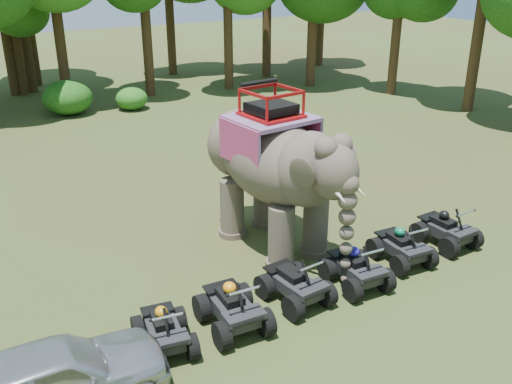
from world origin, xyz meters
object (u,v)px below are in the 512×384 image
elephant (273,169)px  atv_1 (233,302)px  atv_2 (295,278)px  atv_4 (402,242)px  atv_5 (447,225)px  atv_0 (163,325)px  parked_car (53,378)px  atv_3 (357,263)px

elephant → atv_1: size_ratio=3.09×
atv_2 → atv_4: bearing=-3.4°
elephant → atv_4: 4.11m
atv_5 → atv_4: bearing=-178.4°
atv_0 → atv_4: (7.10, 0.08, 0.02)m
atv_0 → atv_5: atv_5 is taller
atv_2 → elephant: bearing=63.6°
elephant → parked_car: size_ratio=1.31×
parked_car → atv_0: parked_car is taller
atv_4 → atv_2: bearing=-174.2°
elephant → atv_2: 3.52m
atv_3 → atv_4: atv_3 is taller
elephant → atv_4: (2.47, -2.80, -1.74)m
parked_car → atv_2: 5.94m
parked_car → atv_4: size_ratio=2.55×
parked_car → atv_4: 9.56m
atv_0 → elephant: bearing=41.6°
atv_1 → atv_3: size_ratio=1.05×
atv_1 → atv_2: 1.82m
parked_car → atv_5: bearing=-85.6°
atv_1 → atv_5: 7.32m
atv_0 → atv_3: 5.25m
atv_0 → atv_4: bearing=10.4°
atv_0 → atv_1: size_ratio=0.89×
atv_0 → atv_1: atv_1 is taller
atv_1 → atv_4: size_ratio=1.08×
parked_car → atv_4: parked_car is taller
atv_1 → atv_5: size_ratio=1.05×
elephant → atv_1: elephant is taller
elephant → atv_0: 5.73m
elephant → atv_5: 5.39m
elephant → atv_3: (0.61, -3.05, -1.72)m
parked_car → atv_3: size_ratio=2.49×
parked_car → atv_3: parked_car is taller
atv_0 → atv_2: 3.47m
atv_1 → parked_car: bearing=-168.4°
atv_4 → atv_5: size_ratio=0.97×
atv_1 → atv_2: size_ratio=1.03×
atv_0 → atv_4: size_ratio=0.97×
parked_car → atv_1: 4.13m
atv_3 → atv_1: bearing=-176.9°
atv_3 → atv_4: 1.87m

